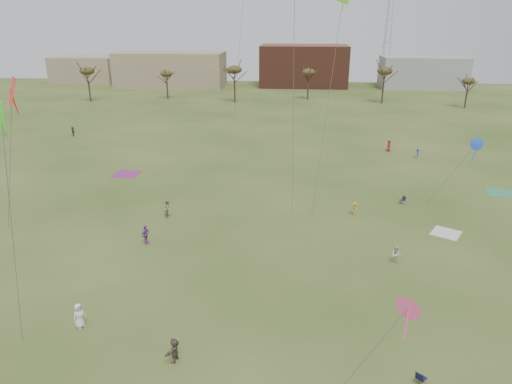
# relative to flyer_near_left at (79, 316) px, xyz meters

# --- Properties ---
(ground) EXTENTS (260.00, 260.00, 0.00)m
(ground) POSITION_rel_flyer_near_left_xyz_m (10.83, 0.27, -0.90)
(ground) COLOR #334F18
(ground) RESTS_ON ground
(flyer_near_left) EXTENTS (0.94, 1.05, 1.80)m
(flyer_near_left) POSITION_rel_flyer_near_left_xyz_m (0.00, 0.00, 0.00)
(flyer_near_left) COLOR white
(flyer_near_left) RESTS_ON ground
(spectator_fore_b) EXTENTS (0.82, 1.00, 1.92)m
(spectator_fore_b) POSITION_rel_flyer_near_left_xyz_m (1.01, 18.63, 0.06)
(spectator_fore_b) COLOR #9B9962
(spectator_fore_b) RESTS_ON ground
(spectator_fore_c) EXTENTS (0.86, 1.57, 1.62)m
(spectator_fore_c) POSITION_rel_flyer_near_left_xyz_m (7.18, -2.65, -0.09)
(spectator_fore_c) COLOR brown
(spectator_fore_c) RESTS_ON ground
(flyer_mid_b) EXTENTS (0.58, 0.96, 1.43)m
(flyer_mid_b) POSITION_rel_flyer_near_left_xyz_m (20.53, 20.81, -0.18)
(flyer_mid_b) COLOR gold
(flyer_mid_b) RESTS_ON ground
(spectator_mid_d) EXTENTS (0.74, 1.16, 1.84)m
(spectator_mid_d) POSITION_rel_flyer_near_left_xyz_m (0.59, 12.38, 0.02)
(spectator_mid_d) COLOR purple
(spectator_mid_d) RESTS_ON ground
(spectator_mid_e) EXTENTS (0.93, 0.84, 1.57)m
(spectator_mid_e) POSITION_rel_flyer_near_left_xyz_m (22.90, 10.74, -0.11)
(spectator_mid_e) COLOR silver
(spectator_mid_e) RESTS_ON ground
(flyer_far_a) EXTENTS (1.32, 1.54, 1.67)m
(flyer_far_a) POSITION_rel_flyer_near_left_xyz_m (-25.10, 51.59, -0.06)
(flyer_far_a) COLOR #236B2A
(flyer_far_a) RESTS_ON ground
(flyer_far_b) EXTENTS (0.93, 1.04, 1.79)m
(flyer_far_b) POSITION_rel_flyer_near_left_xyz_m (28.68, 46.57, -0.01)
(flyer_far_b) COLOR maroon
(flyer_far_b) RESTS_ON ground
(flyer_far_c) EXTENTS (0.86, 1.09, 1.49)m
(flyer_far_c) POSITION_rel_flyer_near_left_xyz_m (32.20, 42.96, -0.16)
(flyer_far_c) COLOR #1F4B90
(flyer_far_c) RESTS_ON ground
(blanket_cream) EXTENTS (3.44, 3.44, 0.03)m
(blanket_cream) POSITION_rel_flyer_near_left_xyz_m (28.97, 17.08, -0.90)
(blanket_cream) COLOR white
(blanket_cream) RESTS_ON ground
(blanket_plum) EXTENTS (3.48, 3.48, 0.03)m
(blanket_plum) POSITION_rel_flyer_near_left_xyz_m (-8.37, 31.94, -0.90)
(blanket_plum) COLOR #922D7C
(blanket_plum) RESTS_ON ground
(blanket_olive) EXTENTS (3.42, 3.42, 0.03)m
(blanket_olive) POSITION_rel_flyer_near_left_xyz_m (38.65, 28.93, -0.90)
(blanket_olive) COLOR #369760
(blanket_olive) RESTS_ON ground
(camp_chair_center) EXTENTS (0.74, 0.74, 0.87)m
(camp_chair_center) POSITION_rel_flyer_near_left_xyz_m (21.64, -3.27, -0.64)
(camp_chair_center) COLOR #141637
(camp_chair_center) RESTS_ON ground
(camp_chair_right) EXTENTS (0.73, 0.71, 0.87)m
(camp_chair_right) POSITION_rel_flyer_near_left_xyz_m (26.28, 24.43, -0.64)
(camp_chair_right) COLOR #151B3A
(camp_chair_right) RESTS_ON ground
(tree_line) EXTENTS (117.44, 49.32, 8.91)m
(tree_line) POSITION_rel_flyer_near_left_xyz_m (7.98, 79.40, 6.19)
(tree_line) COLOR #3A2B1E
(tree_line) RESTS_ON ground
(building_tan) EXTENTS (32.00, 14.00, 10.00)m
(building_tan) POSITION_rel_flyer_near_left_xyz_m (-24.17, 115.27, 4.10)
(building_tan) COLOR #937F60
(building_tan) RESTS_ON ground
(building_brick) EXTENTS (26.00, 16.00, 12.00)m
(building_brick) POSITION_rel_flyer_near_left_xyz_m (15.83, 120.27, 5.10)
(building_brick) COLOR brown
(building_brick) RESTS_ON ground
(building_grey) EXTENTS (24.00, 12.00, 9.00)m
(building_grey) POSITION_rel_flyer_near_left_xyz_m (50.83, 118.27, 3.60)
(building_grey) COLOR gray
(building_grey) RESTS_ON ground
(building_tan_west) EXTENTS (20.00, 12.00, 8.00)m
(building_tan_west) POSITION_rel_flyer_near_left_xyz_m (-54.17, 122.27, 3.10)
(building_tan_west) COLOR #937F60
(building_tan_west) RESTS_ON ground
(radio_tower) EXTENTS (1.51, 1.72, 41.00)m
(radio_tower) POSITION_rel_flyer_near_left_xyz_m (40.83, 125.27, 18.31)
(radio_tower) COLOR #9EA3A8
(radio_tower) RESTS_ON ground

